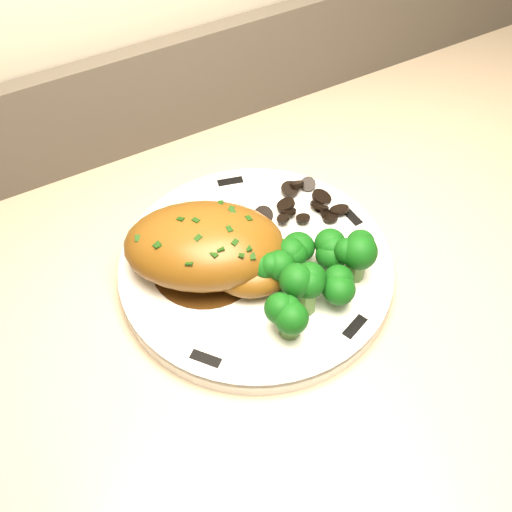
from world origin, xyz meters
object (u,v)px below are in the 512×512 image
broccoli_florets (314,275)px  plate (256,268)px  chicken_breast (210,248)px  counter (407,447)px

broccoli_florets → plate: bearing=118.4°
plate → chicken_breast: size_ratio=1.47×
chicken_breast → broccoli_florets: chicken_breast is taller
plate → broccoli_florets: 0.07m
plate → chicken_breast: (-0.04, 0.02, 0.04)m
counter → plate: 0.52m
counter → broccoli_florets: size_ratio=19.35×
chicken_breast → broccoli_florets: 0.10m
chicken_breast → broccoli_florets: (0.07, -0.07, -0.00)m
counter → plate: bearing=156.4°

